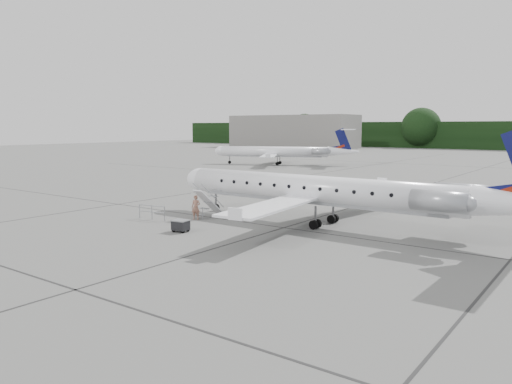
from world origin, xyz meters
The scene contains 8 objects.
ground centered at (0.00, 0.00, 0.00)m, with size 320.00×320.00×0.00m, color slate.
terminal_building centered at (-70.00, 110.00, 5.00)m, with size 40.00×14.00×10.00m, color slate.
main_regional_jet centered at (-2.92, 5.22, 3.29)m, with size 25.68×18.49×6.58m, color white, non-canonical shape.
airstair centered at (-10.35, 3.14, 1.03)m, with size 0.85×2.39×2.06m, color white, non-canonical shape.
passenger centered at (-10.37, 1.79, 0.87)m, with size 0.64×0.42×1.74m, color #8F5F4E.
safety_railing centered at (-12.89, -0.03, 0.50)m, with size 2.20×0.08×1.00m, color gray, non-canonical shape.
baggage_cart centered at (-8.32, -1.80, 0.41)m, with size 0.94×0.76×0.81m, color black, non-canonical shape.
bg_regional_left centered at (-34.81, 47.54, 3.10)m, with size 23.67×17.04×6.21m, color white, non-canonical shape.
Camera 1 is at (13.50, -23.66, 6.53)m, focal length 35.00 mm.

